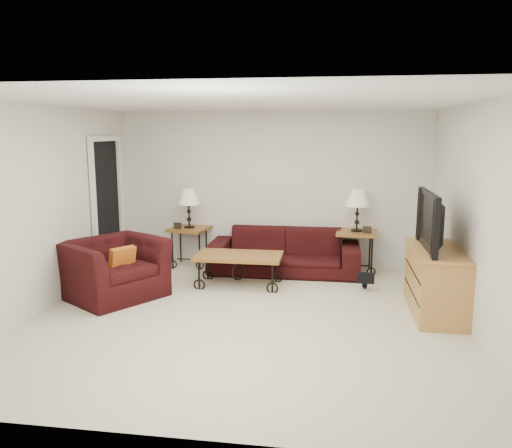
{
  "coord_description": "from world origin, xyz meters",
  "views": [
    {
      "loc": [
        0.97,
        -5.73,
        2.17
      ],
      "look_at": [
        0.0,
        0.7,
        1.0
      ],
      "focal_mm": 35.99,
      "sensor_mm": 36.0,
      "label": 1
    }
  ],
  "objects_px": {
    "armchair": "(114,269)",
    "coffee_table": "(239,270)",
    "sofa": "(284,251)",
    "side_table_right": "(356,252)",
    "lamp_right": "(357,210)",
    "tv_stand": "(436,281)",
    "television": "(438,221)",
    "side_table_left": "(190,247)",
    "backpack": "(365,273)",
    "lamp_left": "(189,208)"
  },
  "relations": [
    {
      "from": "armchair",
      "to": "coffee_table",
      "type": "bearing_deg",
      "value": -30.62
    },
    {
      "from": "sofa",
      "to": "side_table_right",
      "type": "height_order",
      "value": "sofa"
    },
    {
      "from": "lamp_right",
      "to": "tv_stand",
      "type": "height_order",
      "value": "lamp_right"
    },
    {
      "from": "coffee_table",
      "to": "television",
      "type": "relative_size",
      "value": 1.03
    },
    {
      "from": "sofa",
      "to": "side_table_left",
      "type": "xyz_separation_m",
      "value": [
        -1.57,
        0.18,
        -0.02
      ]
    },
    {
      "from": "lamp_right",
      "to": "side_table_right",
      "type": "bearing_deg",
      "value": 0.0
    },
    {
      "from": "sofa",
      "to": "backpack",
      "type": "bearing_deg",
      "value": -29.25
    },
    {
      "from": "side_table_left",
      "to": "armchair",
      "type": "height_order",
      "value": "armchair"
    },
    {
      "from": "lamp_right",
      "to": "armchair",
      "type": "bearing_deg",
      "value": -151.9
    },
    {
      "from": "lamp_right",
      "to": "coffee_table",
      "type": "xyz_separation_m",
      "value": [
        -1.68,
        -0.97,
        -0.76
      ]
    },
    {
      "from": "sofa",
      "to": "lamp_left",
      "type": "relative_size",
      "value": 3.62
    },
    {
      "from": "television",
      "to": "backpack",
      "type": "bearing_deg",
      "value": -138.58
    },
    {
      "from": "coffee_table",
      "to": "tv_stand",
      "type": "bearing_deg",
      "value": -16.23
    },
    {
      "from": "lamp_right",
      "to": "backpack",
      "type": "relative_size",
      "value": 1.41
    },
    {
      "from": "tv_stand",
      "to": "backpack",
      "type": "distance_m",
      "value": 1.18
    },
    {
      "from": "tv_stand",
      "to": "television",
      "type": "height_order",
      "value": "television"
    },
    {
      "from": "backpack",
      "to": "lamp_left",
      "type": "bearing_deg",
      "value": 174.35
    },
    {
      "from": "backpack",
      "to": "armchair",
      "type": "bearing_deg",
      "value": -153.89
    },
    {
      "from": "lamp_left",
      "to": "coffee_table",
      "type": "xyz_separation_m",
      "value": [
        0.99,
        -0.97,
        -0.73
      ]
    },
    {
      "from": "side_table_right",
      "to": "backpack",
      "type": "bearing_deg",
      "value": -83.41
    },
    {
      "from": "sofa",
      "to": "tv_stand",
      "type": "bearing_deg",
      "value": -37.75
    },
    {
      "from": "lamp_left",
      "to": "tv_stand",
      "type": "height_order",
      "value": "lamp_left"
    },
    {
      "from": "side_table_left",
      "to": "armchair",
      "type": "relative_size",
      "value": 0.54
    },
    {
      "from": "sofa",
      "to": "backpack",
      "type": "distance_m",
      "value": 1.39
    },
    {
      "from": "side_table_left",
      "to": "sofa",
      "type": "bearing_deg",
      "value": -6.55
    },
    {
      "from": "sofa",
      "to": "armchair",
      "type": "distance_m",
      "value": 2.62
    },
    {
      "from": "sofa",
      "to": "lamp_right",
      "type": "bearing_deg",
      "value": 9.24
    },
    {
      "from": "armchair",
      "to": "sofa",
      "type": "bearing_deg",
      "value": -20.38
    },
    {
      "from": "sofa",
      "to": "coffee_table",
      "type": "bearing_deg",
      "value": -125.77
    },
    {
      "from": "tv_stand",
      "to": "side_table_left",
      "type": "bearing_deg",
      "value": 154.19
    },
    {
      "from": "side_table_right",
      "to": "backpack",
      "type": "height_order",
      "value": "side_table_right"
    },
    {
      "from": "side_table_left",
      "to": "lamp_right",
      "type": "relative_size",
      "value": 0.97
    },
    {
      "from": "side_table_right",
      "to": "television",
      "type": "xyz_separation_m",
      "value": [
        0.86,
        -1.72,
        0.81
      ]
    },
    {
      "from": "side_table_left",
      "to": "side_table_right",
      "type": "height_order",
      "value": "side_table_right"
    },
    {
      "from": "tv_stand",
      "to": "lamp_left",
      "type": "bearing_deg",
      "value": 154.19
    },
    {
      "from": "side_table_left",
      "to": "lamp_right",
      "type": "xyz_separation_m",
      "value": [
        2.67,
        0.0,
        0.67
      ]
    },
    {
      "from": "sofa",
      "to": "side_table_right",
      "type": "distance_m",
      "value": 1.12
    },
    {
      "from": "side_table_left",
      "to": "backpack",
      "type": "distance_m",
      "value": 2.9
    },
    {
      "from": "side_table_right",
      "to": "armchair",
      "type": "relative_size",
      "value": 0.55
    },
    {
      "from": "side_table_right",
      "to": "lamp_left",
      "type": "distance_m",
      "value": 2.75
    },
    {
      "from": "lamp_left",
      "to": "backpack",
      "type": "xyz_separation_m",
      "value": [
        2.77,
        -0.86,
        -0.73
      ]
    },
    {
      "from": "sofa",
      "to": "armchair",
      "type": "bearing_deg",
      "value": -143.94
    },
    {
      "from": "armchair",
      "to": "television",
      "type": "relative_size",
      "value": 1.0
    },
    {
      "from": "armchair",
      "to": "backpack",
      "type": "distance_m",
      "value": 3.44
    },
    {
      "from": "side_table_left",
      "to": "side_table_right",
      "type": "bearing_deg",
      "value": 0.0
    },
    {
      "from": "sofa",
      "to": "side_table_left",
      "type": "relative_size",
      "value": 3.62
    },
    {
      "from": "coffee_table",
      "to": "armchair",
      "type": "relative_size",
      "value": 1.03
    },
    {
      "from": "lamp_left",
      "to": "tv_stand",
      "type": "xyz_separation_m",
      "value": [
        3.55,
        -1.72,
        -0.56
      ]
    },
    {
      "from": "armchair",
      "to": "tv_stand",
      "type": "distance_m",
      "value": 4.11
    },
    {
      "from": "side_table_left",
      "to": "tv_stand",
      "type": "xyz_separation_m",
      "value": [
        3.55,
        -1.72,
        0.08
      ]
    }
  ]
}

